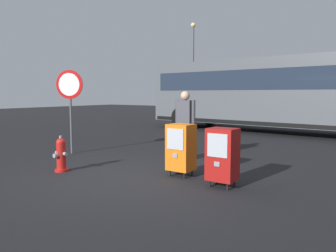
{
  "coord_description": "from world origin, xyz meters",
  "views": [
    {
      "loc": [
        4.37,
        -4.63,
        1.61
      ],
      "look_at": [
        0.3,
        1.2,
        0.9
      ],
      "focal_mm": 34.82,
      "sensor_mm": 36.0,
      "label": 1
    }
  ],
  "objects_px": {
    "fire_hydrant": "(61,155)",
    "newspaper_box_primary": "(222,154)",
    "traffic_cone": "(218,147)",
    "bus_near": "(272,91)",
    "newspaper_box_secondary": "(181,147)",
    "pedestrian": "(185,121)",
    "street_light_near_left": "(193,62)",
    "stop_sign": "(70,94)"
  },
  "relations": [
    {
      "from": "fire_hydrant",
      "to": "newspaper_box_primary",
      "type": "distance_m",
      "value": 3.35
    },
    {
      "from": "fire_hydrant",
      "to": "traffic_cone",
      "type": "distance_m",
      "value": 3.84
    },
    {
      "from": "fire_hydrant",
      "to": "bus_near",
      "type": "bearing_deg",
      "value": 81.5
    },
    {
      "from": "bus_near",
      "to": "newspaper_box_primary",
      "type": "bearing_deg",
      "value": -74.26
    },
    {
      "from": "newspaper_box_secondary",
      "to": "pedestrian",
      "type": "distance_m",
      "value": 1.64
    },
    {
      "from": "newspaper_box_secondary",
      "to": "pedestrian",
      "type": "bearing_deg",
      "value": 118.98
    },
    {
      "from": "newspaper_box_secondary",
      "to": "street_light_near_left",
      "type": "xyz_separation_m",
      "value": [
        -7.97,
        13.94,
        3.14
      ]
    },
    {
      "from": "stop_sign",
      "to": "traffic_cone",
      "type": "xyz_separation_m",
      "value": [
        3.46,
        1.84,
        -1.34
      ]
    },
    {
      "from": "traffic_cone",
      "to": "pedestrian",
      "type": "bearing_deg",
      "value": -122.72
    },
    {
      "from": "newspaper_box_primary",
      "to": "street_light_near_left",
      "type": "height_order",
      "value": "street_light_near_left"
    },
    {
      "from": "pedestrian",
      "to": "traffic_cone",
      "type": "distance_m",
      "value": 1.16
    },
    {
      "from": "newspaper_box_primary",
      "to": "street_light_near_left",
      "type": "relative_size",
      "value": 0.16
    },
    {
      "from": "newspaper_box_primary",
      "to": "pedestrian",
      "type": "relative_size",
      "value": 0.61
    },
    {
      "from": "pedestrian",
      "to": "bus_near",
      "type": "height_order",
      "value": "bus_near"
    },
    {
      "from": "fire_hydrant",
      "to": "stop_sign",
      "type": "distance_m",
      "value": 2.42
    },
    {
      "from": "fire_hydrant",
      "to": "pedestrian",
      "type": "xyz_separation_m",
      "value": [
        1.46,
        2.5,
        0.6
      ]
    },
    {
      "from": "fire_hydrant",
      "to": "stop_sign",
      "type": "xyz_separation_m",
      "value": [
        -1.49,
        1.45,
        1.25
      ]
    },
    {
      "from": "newspaper_box_secondary",
      "to": "street_light_near_left",
      "type": "distance_m",
      "value": 16.36
    },
    {
      "from": "bus_near",
      "to": "newspaper_box_secondary",
      "type": "bearing_deg",
      "value": -80.65
    },
    {
      "from": "fire_hydrant",
      "to": "newspaper_box_secondary",
      "type": "distance_m",
      "value": 2.5
    },
    {
      "from": "stop_sign",
      "to": "pedestrian",
      "type": "relative_size",
      "value": 1.34
    },
    {
      "from": "newspaper_box_secondary",
      "to": "stop_sign",
      "type": "relative_size",
      "value": 0.46
    },
    {
      "from": "fire_hydrant",
      "to": "street_light_near_left",
      "type": "xyz_separation_m",
      "value": [
        -5.74,
        15.05,
        3.36
      ]
    },
    {
      "from": "newspaper_box_secondary",
      "to": "stop_sign",
      "type": "xyz_separation_m",
      "value": [
        -3.72,
        0.34,
        1.03
      ]
    },
    {
      "from": "newspaper_box_primary",
      "to": "pedestrian",
      "type": "bearing_deg",
      "value": 137.45
    },
    {
      "from": "stop_sign",
      "to": "street_light_near_left",
      "type": "height_order",
      "value": "street_light_near_left"
    },
    {
      "from": "stop_sign",
      "to": "traffic_cone",
      "type": "height_order",
      "value": "stop_sign"
    },
    {
      "from": "newspaper_box_primary",
      "to": "newspaper_box_secondary",
      "type": "distance_m",
      "value": 1.02
    },
    {
      "from": "newspaper_box_primary",
      "to": "pedestrian",
      "type": "distance_m",
      "value": 2.43
    },
    {
      "from": "stop_sign",
      "to": "bus_near",
      "type": "distance_m",
      "value": 8.42
    },
    {
      "from": "stop_sign",
      "to": "pedestrian",
      "type": "xyz_separation_m",
      "value": [
        2.95,
        1.06,
        -0.65
      ]
    },
    {
      "from": "traffic_cone",
      "to": "street_light_near_left",
      "type": "relative_size",
      "value": 0.08
    },
    {
      "from": "newspaper_box_primary",
      "to": "stop_sign",
      "type": "distance_m",
      "value": 4.86
    },
    {
      "from": "pedestrian",
      "to": "fire_hydrant",
      "type": "bearing_deg",
      "value": -120.31
    },
    {
      "from": "traffic_cone",
      "to": "street_light_near_left",
      "type": "bearing_deg",
      "value": 123.24
    },
    {
      "from": "newspaper_box_primary",
      "to": "newspaper_box_secondary",
      "type": "relative_size",
      "value": 1.0
    },
    {
      "from": "newspaper_box_secondary",
      "to": "bus_near",
      "type": "height_order",
      "value": "bus_near"
    },
    {
      "from": "newspaper_box_primary",
      "to": "stop_sign",
      "type": "height_order",
      "value": "stop_sign"
    },
    {
      "from": "fire_hydrant",
      "to": "traffic_cone",
      "type": "relative_size",
      "value": 1.41
    },
    {
      "from": "fire_hydrant",
      "to": "traffic_cone",
      "type": "height_order",
      "value": "fire_hydrant"
    },
    {
      "from": "newspaper_box_primary",
      "to": "newspaper_box_secondary",
      "type": "height_order",
      "value": "same"
    },
    {
      "from": "newspaper_box_primary",
      "to": "street_light_near_left",
      "type": "bearing_deg",
      "value": 122.33
    }
  ]
}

